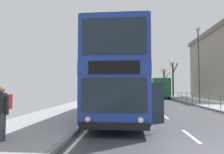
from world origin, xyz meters
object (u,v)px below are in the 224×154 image
Objects in this scene: double_decker_bus_main at (121,78)px; pedestrian_with_backpack at (2,108)px; background_bus_far_lane at (158,88)px; street_lamp_far_side at (199,59)px; bare_tree_far_01 at (164,81)px; bare_tree_far_00 at (173,78)px.

pedestrian_with_backpack is at bearing -120.69° from double_decker_bus_main.
double_decker_bus_main is at bearing -104.15° from background_bus_far_lane.
bare_tree_far_01 is at bearing 88.41° from street_lamp_far_side.
bare_tree_far_00 is (0.52, 14.04, -1.34)m from street_lamp_far_side.
double_decker_bus_main is 6.97m from pedestrian_with_backpack.
pedestrian_with_backpack is (-3.50, -5.90, -1.22)m from double_decker_bus_main.
bare_tree_far_01 is at bearing 72.53° from pedestrian_with_backpack.
street_lamp_far_side is at bearing 53.50° from pedestrian_with_backpack.
pedestrian_with_backpack is (-9.08, -28.04, -0.60)m from background_bus_far_lane.
background_bus_far_lane is 29.48m from pedestrian_with_backpack.
double_decker_bus_main is 1.57× the size of bare_tree_far_00.
bare_tree_far_01 is (12.19, 38.74, 2.04)m from pedestrian_with_backpack.
background_bus_far_lane is 1.27× the size of street_lamp_far_side.
bare_tree_far_00 reaches higher than pedestrian_with_backpack.
background_bus_far_lane reaches higher than pedestrian_with_backpack.
street_lamp_far_side reaches higher than pedestrian_with_backpack.
bare_tree_far_01 is (3.11, 10.70, 1.44)m from background_bus_far_lane.
pedestrian_with_backpack is at bearing -112.15° from bare_tree_far_00.
pedestrian_with_backpack is at bearing -107.95° from background_bus_far_lane.
bare_tree_far_00 reaches higher than bare_tree_far_01.
background_bus_far_lane is at bearing -106.19° from bare_tree_far_01.
double_decker_bus_main is 1.01× the size of background_bus_far_lane.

